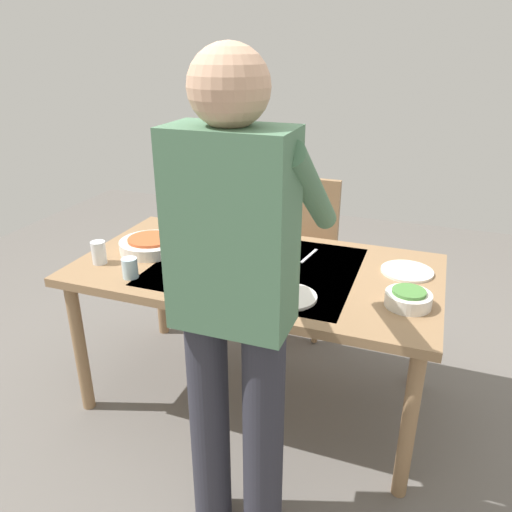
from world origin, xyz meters
The scene contains 16 objects.
ground_plane centered at (0.00, 0.00, 0.00)m, with size 6.00×6.00×0.00m, color #66605B.
dining_table centered at (0.00, 0.00, 0.66)m, with size 1.65×0.89×0.73m.
chair_near centered at (0.00, -0.82, 0.53)m, with size 0.40×0.40×0.91m.
person_server centered at (-0.19, 0.70, 0.96)m, with size 0.42×0.61×1.69m.
wine_bottle centered at (0.14, 0.36, 0.84)m, with size 0.07×0.07×0.30m.
wine_glass_left centered at (0.55, -0.32, 0.84)m, with size 0.07×0.07×0.15m.
wine_glass_right centered at (0.30, -0.09, 0.84)m, with size 0.07×0.07×0.15m.
water_cup_near_left centered at (0.69, 0.22, 0.79)m, with size 0.07×0.07×0.11m, color silver.
water_cup_near_right centered at (0.47, 0.30, 0.78)m, with size 0.07×0.07×0.09m, color silver.
water_cup_far_left centered at (0.01, 0.09, 0.78)m, with size 0.07×0.07×0.10m, color silver.
serving_bowl_pasta centered at (0.55, 0.01, 0.77)m, with size 0.30×0.30×0.07m.
side_bowl_salad centered at (-0.69, 0.15, 0.77)m, with size 0.18×0.18×0.07m.
dinner_plate_near centered at (-0.23, 0.25, 0.74)m, with size 0.23×0.23×0.01m, color white.
dinner_plate_far centered at (-0.66, -0.17, 0.74)m, with size 0.23×0.23×0.01m, color white.
table_knife centered at (0.19, 0.04, 0.73)m, with size 0.01×0.20×0.01m, color silver.
table_fork centered at (-0.20, -0.19, 0.73)m, with size 0.01×0.18×0.01m, color silver.
Camera 1 is at (-0.72, 1.96, 1.69)m, focal length 35.09 mm.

